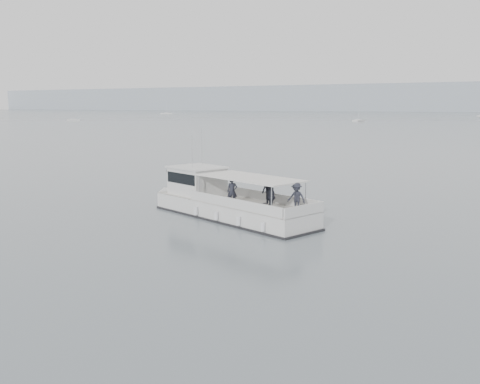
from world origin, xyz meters
The scene contains 2 objects.
ground centered at (0.00, 0.00, 0.00)m, with size 1400.00×1400.00×0.00m, color slate.
tour_boat centered at (-2.88, 1.10, 0.87)m, with size 12.52×6.44×5.31m.
Camera 1 is at (13.63, -25.54, 6.53)m, focal length 40.00 mm.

